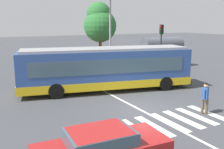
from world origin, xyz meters
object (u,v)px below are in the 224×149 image
(foreground_sedan, at_px, (102,146))
(parked_car_red, at_px, (103,56))
(parked_car_champagne, at_px, (82,57))
(bus_stop_shelter, at_px, (162,45))
(traffic_light_far_corner, at_px, (161,40))
(pedestrian_crossing_street, at_px, (205,96))
(parked_car_teal, at_px, (36,60))
(city_transit_bus, at_px, (106,69))
(parked_car_charcoal, at_px, (59,59))
(twin_arm_street_lamp, at_px, (110,16))
(background_tree_right, at_px, (100,23))

(foreground_sedan, bearing_deg, parked_car_red, 63.25)
(parked_car_champagne, distance_m, bus_stop_shelter, 9.44)
(traffic_light_far_corner, height_order, bus_stop_shelter, traffic_light_far_corner)
(parked_car_champagne, distance_m, traffic_light_far_corner, 9.90)
(pedestrian_crossing_street, relative_size, parked_car_teal, 0.38)
(parked_car_champagne, bearing_deg, traffic_light_far_corner, -57.74)
(city_transit_bus, xyz_separation_m, foreground_sedan, (-4.75, -8.85, -0.82))
(pedestrian_crossing_street, bearing_deg, parked_car_charcoal, 96.43)
(city_transit_bus, xyz_separation_m, parked_car_red, (5.76, 11.99, -0.82))
(parked_car_teal, bearing_deg, bus_stop_shelter, -29.01)
(bus_stop_shelter, bearing_deg, twin_arm_street_lamp, 165.64)
(foreground_sedan, relative_size, bus_stop_shelter, 0.95)
(bus_stop_shelter, relative_size, background_tree_right, 0.67)
(city_transit_bus, distance_m, bus_stop_shelter, 11.14)
(pedestrian_crossing_street, distance_m, background_tree_right, 20.10)
(parked_car_charcoal, distance_m, bus_stop_shelter, 11.51)
(parked_car_red, relative_size, bus_stop_shelter, 0.95)
(twin_arm_street_lamp, bearing_deg, foreground_sedan, -119.02)
(pedestrian_crossing_street, bearing_deg, city_transit_bus, 109.08)
(parked_car_teal, distance_m, parked_car_champagne, 5.25)
(city_transit_bus, relative_size, foreground_sedan, 2.71)
(parked_car_charcoal, distance_m, twin_arm_street_lamp, 7.85)
(bus_stop_shelter, bearing_deg, background_tree_right, 119.34)
(parked_car_teal, relative_size, traffic_light_far_corner, 0.99)
(bus_stop_shelter, distance_m, background_tree_right, 8.41)
(pedestrian_crossing_street, bearing_deg, parked_car_red, 79.75)
(foreground_sedan, height_order, twin_arm_street_lamp, twin_arm_street_lamp)
(pedestrian_crossing_street, height_order, foreground_sedan, pedestrian_crossing_street)
(foreground_sedan, bearing_deg, parked_car_charcoal, 76.65)
(city_transit_bus, bearing_deg, twin_arm_street_lamp, 60.01)
(background_tree_right, bearing_deg, foreground_sedan, -115.75)
(foreground_sedan, bearing_deg, city_transit_bus, 61.77)
(twin_arm_street_lamp, relative_size, background_tree_right, 1.20)
(foreground_sedan, bearing_deg, parked_car_teal, 83.30)
(foreground_sedan, height_order, parked_car_red, same)
(foreground_sedan, bearing_deg, twin_arm_street_lamp, 60.98)
(city_transit_bus, xyz_separation_m, parked_car_teal, (-2.28, 12.20, -0.82))
(pedestrian_crossing_street, relative_size, parked_car_red, 0.38)
(background_tree_right, bearing_deg, parked_car_champagne, -169.20)
(parked_car_teal, height_order, parked_car_champagne, same)
(parked_car_champagne, bearing_deg, twin_arm_street_lamp, -77.96)
(pedestrian_crossing_street, height_order, parked_car_champagne, pedestrian_crossing_street)
(parked_car_teal, distance_m, twin_arm_street_lamp, 9.38)
(parked_car_teal, bearing_deg, pedestrian_crossing_street, -76.30)
(parked_car_red, distance_m, bus_stop_shelter, 7.61)
(parked_car_champagne, xyz_separation_m, traffic_light_far_corner, (5.13, -8.14, 2.32))
(parked_car_teal, xyz_separation_m, parked_car_red, (8.04, -0.20, 0.00))
(city_transit_bus, relative_size, traffic_light_far_corner, 2.72)
(city_transit_bus, xyz_separation_m, twin_arm_street_lamp, (4.06, 7.03, 3.77))
(parked_car_teal, bearing_deg, parked_car_charcoal, -1.91)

